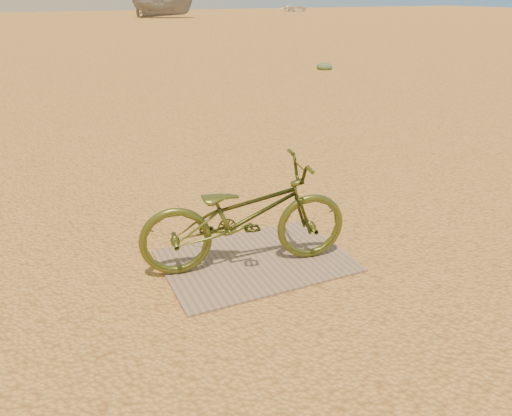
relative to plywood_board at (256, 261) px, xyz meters
name	(u,v)px	position (x,y,z in m)	size (l,w,h in m)	color
ground	(301,241)	(0.56, 0.19, -0.01)	(120.00, 120.00, 0.00)	tan
plywood_board	(256,261)	(0.00, 0.00, 0.00)	(1.60, 1.10, 0.02)	#836857
bicycle	(245,215)	(-0.12, -0.03, 0.47)	(0.61, 1.76, 0.92)	#454D1B
boat_mid_right	(163,4)	(10.20, 41.54, 1.06)	(2.09, 5.55, 2.15)	gray
boat_far_right	(296,7)	(27.07, 48.84, 0.41)	(2.94, 4.11, 0.85)	white
kale_b	(324,69)	(6.70, 9.74, -0.01)	(0.47, 0.47, 0.26)	#4E6244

